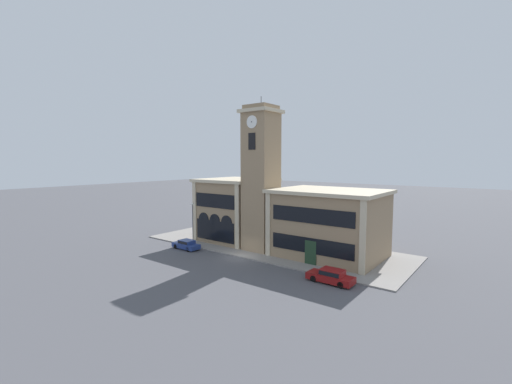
# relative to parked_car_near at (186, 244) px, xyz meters

# --- Properties ---
(ground_plane) EXTENTS (300.00, 300.00, 0.00)m
(ground_plane) POSITION_rel_parked_car_near_xyz_m (8.82, 1.34, -0.70)
(ground_plane) COLOR #4C4C51
(sidewalk_kerb) EXTENTS (39.25, 14.60, 0.15)m
(sidewalk_kerb) POSITION_rel_parked_car_near_xyz_m (8.82, 8.63, -0.62)
(sidewalk_kerb) COLOR gray
(sidewalk_kerb) RESTS_ON ground_plane
(clock_tower) EXTENTS (4.73, 4.73, 21.32)m
(clock_tower) POSITION_rel_parked_car_near_xyz_m (8.82, 6.04, 9.41)
(clock_tower) COLOR #937A5B
(clock_tower) RESTS_ON ground_plane
(town_hall_left_wing) EXTENTS (10.08, 10.60, 9.78)m
(town_hall_left_wing) POSITION_rel_parked_car_near_xyz_m (1.82, 8.94, 4.22)
(town_hall_left_wing) COLOR #937A5B
(town_hall_left_wing) RESTS_ON ground_plane
(town_hall_right_wing) EXTENTS (14.01, 10.60, 8.87)m
(town_hall_right_wing) POSITION_rel_parked_car_near_xyz_m (17.79, 8.95, 3.76)
(town_hall_right_wing) COLOR #937A5B
(town_hall_right_wing) RESTS_ON ground_plane
(parked_car_near) EXTENTS (4.33, 1.82, 1.33)m
(parked_car_near) POSITION_rel_parked_car_near_xyz_m (0.00, 0.00, 0.00)
(parked_car_near) COLOR navy
(parked_car_near) RESTS_ON ground_plane
(parked_car_mid) EXTENTS (4.90, 1.95, 1.45)m
(parked_car_mid) POSITION_rel_parked_car_near_xyz_m (22.33, -0.00, 0.06)
(parked_car_mid) COLOR maroon
(parked_car_mid) RESTS_ON ground_plane
(street_lamp) EXTENTS (0.36, 0.36, 6.33)m
(street_lamp) POSITION_rel_parked_car_near_xyz_m (-0.59, 1.83, 3.55)
(street_lamp) COLOR #4C4C51
(street_lamp) RESTS_ON sidewalk_kerb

